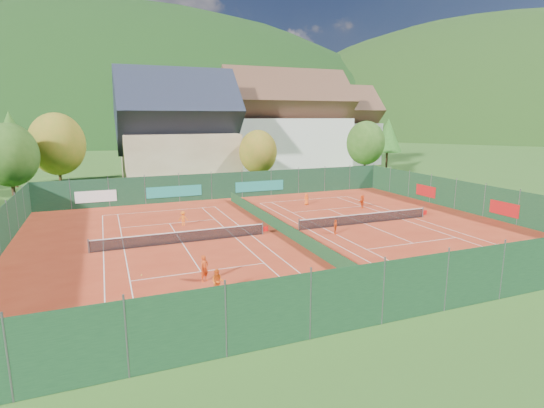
{
  "coord_description": "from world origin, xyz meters",
  "views": [
    {
      "loc": [
        -13.02,
        -30.66,
        9.22
      ],
      "look_at": [
        0.0,
        2.0,
        2.0
      ],
      "focal_mm": 28.0,
      "sensor_mm": 36.0,
      "label": 1
    }
  ],
  "objects_px": {
    "player_left_mid": "(217,281)",
    "player_right_far_b": "(362,202)",
    "hotel_block_a": "(285,128)",
    "player_right_near": "(335,227)",
    "chalet": "(178,136)",
    "player_left_far": "(183,218)",
    "player_right_far_a": "(306,199)",
    "player_left_near": "(204,268)",
    "ball_hopper": "(498,247)",
    "hotel_block_b": "(334,130)"
  },
  "relations": [
    {
      "from": "chalet",
      "to": "hotel_block_b",
      "type": "distance_m",
      "value": 35.85
    },
    {
      "from": "hotel_block_b",
      "to": "player_right_near",
      "type": "height_order",
      "value": "hotel_block_b"
    },
    {
      "from": "ball_hopper",
      "to": "player_right_near",
      "type": "height_order",
      "value": "player_right_near"
    },
    {
      "from": "ball_hopper",
      "to": "player_left_far",
      "type": "relative_size",
      "value": 0.63
    },
    {
      "from": "player_right_near",
      "to": "player_right_far_b",
      "type": "bearing_deg",
      "value": 1.24
    },
    {
      "from": "player_left_near",
      "to": "player_left_mid",
      "type": "distance_m",
      "value": 1.94
    },
    {
      "from": "hotel_block_a",
      "to": "player_right_near",
      "type": "xyz_separation_m",
      "value": [
        -12.13,
        -38.02,
        -6.78
      ]
    },
    {
      "from": "player_left_far",
      "to": "player_right_near",
      "type": "height_order",
      "value": "player_left_far"
    },
    {
      "from": "chalet",
      "to": "player_left_far",
      "type": "distance_m",
      "value": 25.78
    },
    {
      "from": "chalet",
      "to": "player_left_mid",
      "type": "height_order",
      "value": "chalet"
    },
    {
      "from": "hotel_block_a",
      "to": "ball_hopper",
      "type": "distance_m",
      "value": 47.39
    },
    {
      "from": "player_right_near",
      "to": "ball_hopper",
      "type": "bearing_deg",
      "value": -92.4
    },
    {
      "from": "ball_hopper",
      "to": "player_left_mid",
      "type": "height_order",
      "value": "player_left_mid"
    },
    {
      "from": "player_left_mid",
      "to": "player_left_far",
      "type": "relative_size",
      "value": 1.06
    },
    {
      "from": "ball_hopper",
      "to": "player_right_far_a",
      "type": "distance_m",
      "value": 20.48
    },
    {
      "from": "player_left_mid",
      "to": "player_right_far_b",
      "type": "bearing_deg",
      "value": 65.96
    },
    {
      "from": "hotel_block_a",
      "to": "player_left_far",
      "type": "bearing_deg",
      "value": -126.77
    },
    {
      "from": "player_left_mid",
      "to": "player_left_far",
      "type": "bearing_deg",
      "value": 113.8
    },
    {
      "from": "hotel_block_a",
      "to": "player_left_mid",
      "type": "distance_m",
      "value": 52.18
    },
    {
      "from": "hotel_block_a",
      "to": "player_right_near",
      "type": "relative_size",
      "value": 17.96
    },
    {
      "from": "hotel_block_a",
      "to": "player_left_near",
      "type": "xyz_separation_m",
      "value": [
        -24.13,
        -44.0,
        -6.6
      ]
    },
    {
      "from": "hotel_block_a",
      "to": "player_left_far",
      "type": "relative_size",
      "value": 16.95
    },
    {
      "from": "chalet",
      "to": "ball_hopper",
      "type": "xyz_separation_m",
      "value": [
        14.56,
        -40.68,
        -6.07
      ]
    },
    {
      "from": "chalet",
      "to": "player_left_mid",
      "type": "bearing_deg",
      "value": -96.96
    },
    {
      "from": "ball_hopper",
      "to": "player_left_far",
      "type": "bearing_deg",
      "value": 139.36
    },
    {
      "from": "player_left_near",
      "to": "player_left_mid",
      "type": "height_order",
      "value": "player_left_near"
    },
    {
      "from": "hotel_block_b",
      "to": "player_right_far_b",
      "type": "relative_size",
      "value": 12.49
    },
    {
      "from": "player_left_near",
      "to": "player_left_mid",
      "type": "bearing_deg",
      "value": -115.27
    },
    {
      "from": "ball_hopper",
      "to": "chalet",
      "type": "bearing_deg",
      "value": 109.69
    },
    {
      "from": "ball_hopper",
      "to": "player_left_far",
      "type": "height_order",
      "value": "player_left_far"
    },
    {
      "from": "hotel_block_b",
      "to": "hotel_block_a",
      "type": "bearing_deg",
      "value": -150.26
    },
    {
      "from": "player_right_far_a",
      "to": "player_right_far_b",
      "type": "distance_m",
      "value": 5.86
    },
    {
      "from": "hotel_block_b",
      "to": "player_right_far_a",
      "type": "xyz_separation_m",
      "value": [
        -23.16,
        -34.75,
        -6.01
      ]
    },
    {
      "from": "hotel_block_b",
      "to": "ball_hopper",
      "type": "relative_size",
      "value": 21.6
    },
    {
      "from": "player_left_mid",
      "to": "chalet",
      "type": "bearing_deg",
      "value": 110.19
    },
    {
      "from": "player_left_near",
      "to": "hotel_block_b",
      "type": "bearing_deg",
      "value": 20.8
    },
    {
      "from": "player_right_near",
      "to": "chalet",
      "type": "bearing_deg",
      "value": 58.09
    },
    {
      "from": "hotel_block_a",
      "to": "player_left_near",
      "type": "relative_size",
      "value": 13.8
    },
    {
      "from": "chalet",
      "to": "hotel_block_b",
      "type": "bearing_deg",
      "value": 22.99
    },
    {
      "from": "player_left_mid",
      "to": "player_right_near",
      "type": "bearing_deg",
      "value": 61.07
    },
    {
      "from": "ball_hopper",
      "to": "player_right_far_b",
      "type": "height_order",
      "value": "player_right_far_b"
    },
    {
      "from": "player_left_mid",
      "to": "player_left_far",
      "type": "distance_m",
      "value": 15.18
    },
    {
      "from": "player_left_near",
      "to": "player_right_near",
      "type": "bearing_deg",
      "value": -6.46
    },
    {
      "from": "player_left_far",
      "to": "player_right_near",
      "type": "relative_size",
      "value": 1.06
    },
    {
      "from": "ball_hopper",
      "to": "player_left_near",
      "type": "relative_size",
      "value": 0.51
    },
    {
      "from": "hotel_block_a",
      "to": "chalet",
      "type": "bearing_deg",
      "value": -162.47
    },
    {
      "from": "player_right_far_a",
      "to": "player_right_near",
      "type": "bearing_deg",
      "value": 67.9
    },
    {
      "from": "ball_hopper",
      "to": "player_left_far",
      "type": "distance_m",
      "value": 24.44
    },
    {
      "from": "player_right_far_a",
      "to": "player_right_far_b",
      "type": "xyz_separation_m",
      "value": [
        4.59,
        -3.64,
        0.08
      ]
    },
    {
      "from": "player_left_far",
      "to": "player_right_far_b",
      "type": "relative_size",
      "value": 0.92
    }
  ]
}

